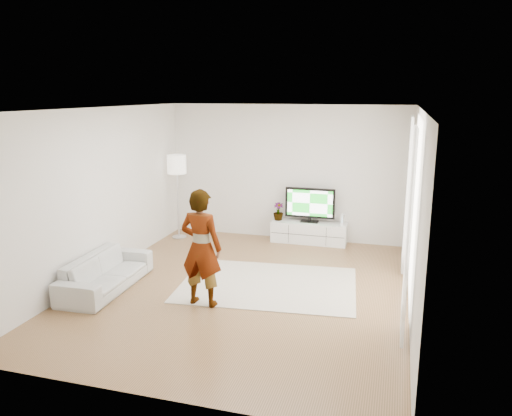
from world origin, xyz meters
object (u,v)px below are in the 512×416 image
(television, at_px, (310,204))
(floor_lamp, at_px, (177,168))
(rug, at_px, (268,284))
(player, at_px, (201,248))
(media_console, at_px, (309,232))
(sofa, at_px, (106,272))

(television, height_order, floor_lamp, floor_lamp)
(television, height_order, rug, television)
(television, relative_size, floor_lamp, 0.58)
(television, relative_size, player, 0.59)
(television, xyz_separation_m, player, (-0.95, -3.52, 0.05))
(television, relative_size, rug, 0.37)
(media_console, bearing_deg, sofa, -128.35)
(sofa, bearing_deg, floor_lamp, -0.26)
(media_console, height_order, television, television)
(floor_lamp, bearing_deg, sofa, -88.04)
(player, bearing_deg, rug, -120.43)
(media_console, bearing_deg, player, -105.14)
(player, bearing_deg, sofa, 0.18)
(media_console, distance_m, sofa, 4.25)
(media_console, relative_size, floor_lamp, 0.87)
(rug, distance_m, floor_lamp, 3.60)
(rug, distance_m, sofa, 2.58)
(player, distance_m, sofa, 1.80)
(player, relative_size, floor_lamp, 0.97)
(media_console, xyz_separation_m, sofa, (-2.64, -3.33, 0.05))
(rug, height_order, player, player)
(television, relative_size, sofa, 0.55)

